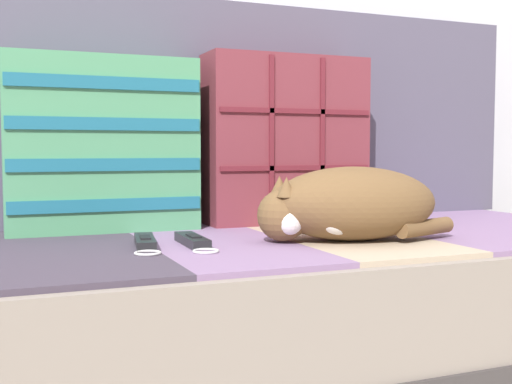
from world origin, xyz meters
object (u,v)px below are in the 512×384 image
object	(u,v)px
throw_pillow_quilted	(286,140)
sleeping_cat	(346,205)
throw_pillow_striped	(103,145)
game_remote_near	(145,242)
game_remote_far	(193,241)
couch	(269,313)

from	to	relation	value
throw_pillow_quilted	sleeping_cat	xyz separation A→B (m)	(-0.03, -0.35, -0.14)
throw_pillow_striped	game_remote_near	distance (m)	0.34
sleeping_cat	game_remote_far	bearing A→B (deg)	169.74
couch	throw_pillow_quilted	xyz separation A→B (m)	(0.13, 0.20, 0.39)
couch	game_remote_far	size ratio (longest dim) A/B	8.98
couch	throw_pillow_quilted	size ratio (longest dim) A/B	4.26
game_remote_far	throw_pillow_quilted	bearing A→B (deg)	41.50
couch	game_remote_near	xyz separation A→B (m)	(-0.29, -0.08, 0.19)
game_remote_near	game_remote_far	distance (m)	0.09
throw_pillow_quilted	throw_pillow_striped	distance (m)	0.46
throw_pillow_striped	game_remote_near	world-z (taller)	throw_pillow_striped
couch	sleeping_cat	size ratio (longest dim) A/B	4.31
couch	game_remote_far	world-z (taller)	game_remote_far
couch	throw_pillow_striped	size ratio (longest dim) A/B	4.19
sleeping_cat	game_remote_near	world-z (taller)	sleeping_cat
game_remote_far	game_remote_near	bearing A→B (deg)	169.74
throw_pillow_striped	couch	bearing A→B (deg)	-31.51
sleeping_cat	throw_pillow_striped	bearing A→B (deg)	140.90
throw_pillow_striped	game_remote_far	distance (m)	0.37
couch	throw_pillow_quilted	bearing A→B (deg)	56.27
couch	throw_pillow_striped	xyz separation A→B (m)	(-0.33, 0.20, 0.38)
throw_pillow_quilted	game_remote_far	world-z (taller)	throw_pillow_quilted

